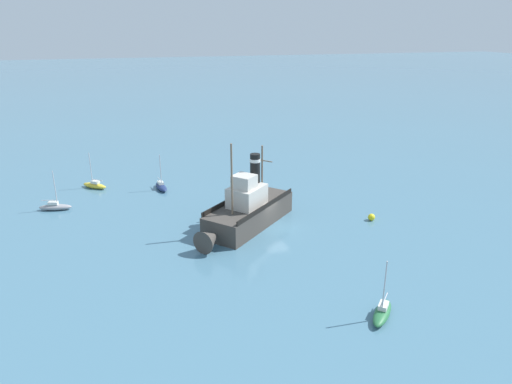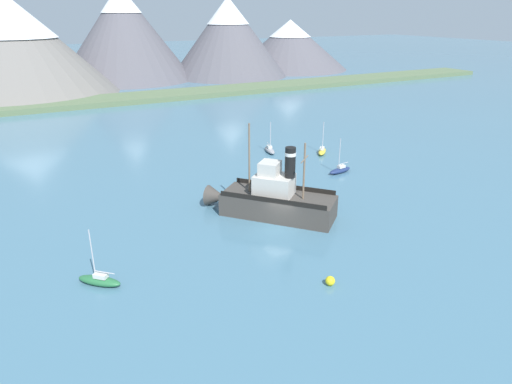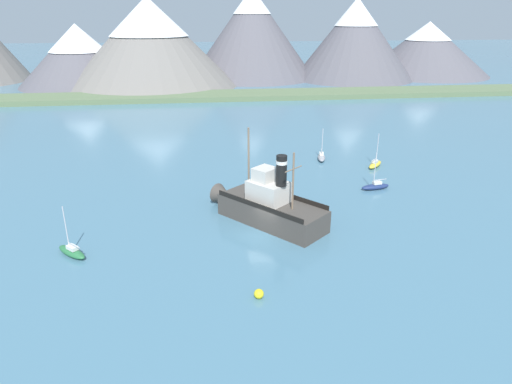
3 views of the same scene
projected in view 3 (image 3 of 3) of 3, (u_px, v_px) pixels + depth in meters
ground_plane at (261, 234)px, 46.42m from camera, size 600.00×600.00×0.00m
mountain_ridge at (181, 37)px, 142.23m from camera, size 199.48×64.37×33.47m
shoreline_strip at (223, 96)px, 118.02m from camera, size 240.00×12.00×1.20m
old_tugboat at (267, 206)px, 48.69m from camera, size 12.08×13.02×9.90m
sailboat_yellow at (375, 164)px, 66.22m from camera, size 3.33×3.59×4.90m
sailboat_grey at (321, 157)px, 69.45m from camera, size 1.89×3.95×4.90m
sailboat_navy at (375, 186)px, 57.94m from camera, size 3.93×1.71×4.90m
sailboat_green at (72, 251)px, 42.32m from camera, size 3.51×3.42×4.90m
mooring_buoy at (259, 294)px, 36.05m from camera, size 0.79×0.79×0.79m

